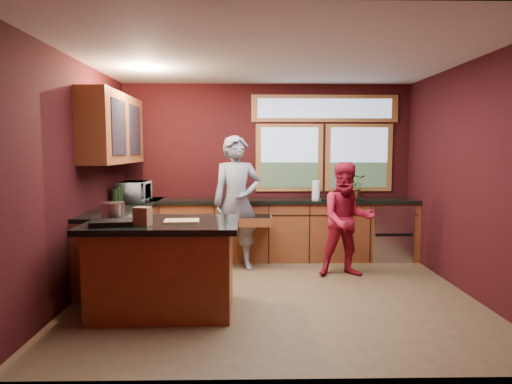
{
  "coord_description": "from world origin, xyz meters",
  "views": [
    {
      "loc": [
        -0.32,
        -5.2,
        1.69
      ],
      "look_at": [
        -0.21,
        0.4,
        1.16
      ],
      "focal_mm": 32.0,
      "sensor_mm": 36.0,
      "label": 1
    }
  ],
  "objects_px": {
    "stock_pot": "(113,211)",
    "cutting_board": "(182,221)",
    "island": "(164,266)",
    "person_grey": "(237,203)",
    "person_red": "(347,219)"
  },
  "relations": [
    {
      "from": "person_red",
      "to": "cutting_board",
      "type": "xyz_separation_m",
      "value": [
        -1.99,
        -1.33,
        0.2
      ]
    },
    {
      "from": "island",
      "to": "person_red",
      "type": "xyz_separation_m",
      "value": [
        2.19,
        1.28,
        0.28
      ]
    },
    {
      "from": "island",
      "to": "cutting_board",
      "type": "bearing_deg",
      "value": -14.04
    },
    {
      "from": "person_red",
      "to": "stock_pot",
      "type": "height_order",
      "value": "person_red"
    },
    {
      "from": "cutting_board",
      "to": "stock_pot",
      "type": "bearing_deg",
      "value": 165.07
    },
    {
      "from": "stock_pot",
      "to": "cutting_board",
      "type": "bearing_deg",
      "value": -14.93
    },
    {
      "from": "person_grey",
      "to": "person_red",
      "type": "relative_size",
      "value": 1.24
    },
    {
      "from": "stock_pot",
      "to": "person_red",
      "type": "bearing_deg",
      "value": 22.36
    },
    {
      "from": "person_grey",
      "to": "cutting_board",
      "type": "relative_size",
      "value": 5.36
    },
    {
      "from": "cutting_board",
      "to": "stock_pot",
      "type": "relative_size",
      "value": 1.46
    },
    {
      "from": "person_red",
      "to": "island",
      "type": "bearing_deg",
      "value": -151.3
    },
    {
      "from": "island",
      "to": "person_red",
      "type": "distance_m",
      "value": 2.55
    },
    {
      "from": "island",
      "to": "cutting_board",
      "type": "xyz_separation_m",
      "value": [
        0.2,
        -0.05,
        0.48
      ]
    },
    {
      "from": "cutting_board",
      "to": "island",
      "type": "bearing_deg",
      "value": 165.96
    },
    {
      "from": "island",
      "to": "person_grey",
      "type": "xyz_separation_m",
      "value": [
        0.72,
        1.66,
        0.46
      ]
    }
  ]
}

